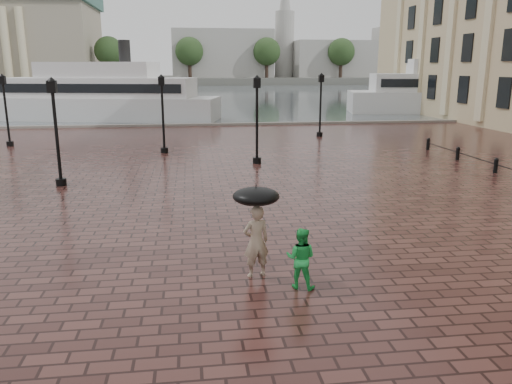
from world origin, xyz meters
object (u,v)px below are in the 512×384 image
Objects in this scene: adult_pedestrian at (256,241)px; ferry_near at (100,96)px; ferry_far at (461,91)px; child_pedestrian at (301,258)px; street_lamps at (170,114)px.

ferry_near is (-9.96, 39.04, 1.34)m from adult_pedestrian.
ferry_near is 38.47m from ferry_far.
ferry_far is (27.50, 42.44, 1.68)m from child_pedestrian.
ferry_near reaches higher than child_pedestrian.
ferry_near is (-7.34, 20.85, -0.10)m from street_lamps.
adult_pedestrian reaches higher than child_pedestrian.
ferry_far is at bearing -137.22° from adult_pedestrian.
adult_pedestrian is 40.31m from ferry_near.
adult_pedestrian is at bearing -62.43° from ferry_near.
ferry_near is (-10.89, 39.80, 1.51)m from child_pedestrian.
adult_pedestrian is at bearing -112.94° from ferry_far.
adult_pedestrian is 50.47m from ferry_far.
ferry_far is at bearing 17.18° from ferry_near.
street_lamps is at bearing -57.37° from ferry_near.
adult_pedestrian is (2.63, -18.19, -1.44)m from street_lamps.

